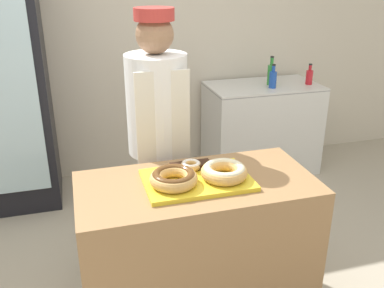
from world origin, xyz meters
TOP-DOWN VIEW (x-y plane):
  - wall_back at (0.00, 2.13)m, footprint 8.00×0.06m
  - display_counter at (0.00, 0.00)m, footprint 1.28×0.63m
  - serving_tray at (0.00, 0.00)m, footprint 0.57×0.38m
  - donut_chocolate_glaze at (-0.14, -0.04)m, footprint 0.25×0.25m
  - donut_light_glaze at (0.14, -0.04)m, footprint 0.25×0.25m
  - donut_mini_center at (0.00, 0.12)m, footprint 0.12×0.12m
  - brownie_back_left at (-0.07, 0.12)m, footprint 0.08×0.08m
  - brownie_back_right at (0.07, 0.12)m, footprint 0.08×0.08m
  - baker_person at (-0.09, 0.57)m, footprint 0.38×0.38m
  - beverage_fridge at (-1.13, 1.75)m, footprint 0.70×0.64m
  - chest_freezer at (1.20, 1.76)m, footprint 1.08×0.62m
  - bottle_blue at (1.23, 1.63)m, footprint 0.07×0.07m
  - bottle_green at (1.26, 1.74)m, footprint 0.07×0.07m
  - bottle_red at (1.63, 1.66)m, footprint 0.07×0.07m

SIDE VIEW (x-z plane):
  - display_counter at x=0.00m, z-range 0.00..0.88m
  - chest_freezer at x=1.20m, z-range 0.00..0.89m
  - serving_tray at x=0.00m, z-range 0.88..0.91m
  - baker_person at x=-0.09m, z-range 0.05..1.78m
  - brownie_back_left at x=-0.07m, z-range 0.91..0.94m
  - brownie_back_right at x=0.07m, z-range 0.91..0.94m
  - donut_mini_center at x=0.00m, z-range 0.91..0.95m
  - donut_chocolate_glaze at x=-0.14m, z-range 0.91..0.98m
  - donut_light_glaze at x=0.14m, z-range 0.91..0.98m
  - bottle_red at x=1.63m, z-range 0.87..1.07m
  - bottle_blue at x=1.23m, z-range 0.86..1.09m
  - beverage_fridge at x=-1.13m, z-range 0.00..1.96m
  - bottle_green at x=1.26m, z-range 0.86..1.13m
  - wall_back at x=0.00m, z-range 0.00..2.70m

